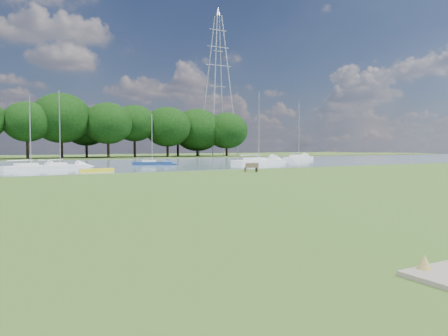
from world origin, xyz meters
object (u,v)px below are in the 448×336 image
sailboat_4 (298,157)px  riverbank_bench (251,168)px  kayak (97,170)px  sailboat_5 (152,162)px  sailboat_0 (60,165)px  pylon (218,66)px  sailboat_1 (258,160)px  sailboat_2 (30,166)px

sailboat_4 → riverbank_bench: bearing=-160.2°
kayak → sailboat_5: 14.70m
sailboat_0 → sailboat_4: 42.50m
riverbank_bench → pylon: 61.66m
sailboat_0 → sailboat_5: (11.97, 3.99, -0.04)m
sailboat_0 → sailboat_4: (41.30, 10.06, 0.09)m
kayak → pylon: size_ratio=0.10×
sailboat_1 → sailboat_4: 17.36m
kayak → sailboat_2: sailboat_2 is taller
sailboat_4 → sailboat_0: bearing=170.2°
riverbank_bench → sailboat_4: size_ratio=0.15×
pylon → sailboat_2: 62.13m
sailboat_1 → pylon: bearing=61.3°
riverbank_bench → sailboat_4: bearing=47.5°
kayak → sailboat_0: 7.42m
kayak → sailboat_2: (-5.29, 6.35, 0.28)m
pylon → sailboat_4: (0.46, -28.25, -20.27)m
riverbank_bench → sailboat_2: (-18.62, 13.42, 0.04)m
riverbank_bench → sailboat_5: (-3.63, 18.11, -0.00)m
pylon → sailboat_2: size_ratio=4.36×
riverbank_bench → kayak: (-13.33, 7.07, -0.24)m
pylon → sailboat_0: 59.58m
sailboat_0 → sailboat_4: sailboat_4 is taller
sailboat_2 → sailboat_5: sailboat_2 is taller
sailboat_0 → sailboat_2: (-3.02, -0.71, -0.00)m
sailboat_0 → pylon: bearing=31.8°
sailboat_2 → sailboat_4: bearing=-3.4°
kayak → pylon: pylon is taller
sailboat_0 → sailboat_2: sailboat_0 is taller
sailboat_2 → riverbank_bench: bearing=-52.8°
sailboat_2 → kayak: bearing=-67.2°
kayak → sailboat_0: sailboat_0 is taller
kayak → sailboat_4: sailboat_4 is taller
pylon → sailboat_2: pylon is taller
sailboat_2 → sailboat_4: (44.32, 10.77, 0.10)m
sailboat_0 → sailboat_1: bearing=-9.5°
kayak → sailboat_1: sailboat_1 is taller
sailboat_2 → sailboat_5: bearing=0.4°
sailboat_4 → sailboat_5: bearing=168.2°
kayak → sailboat_0: (-2.27, 7.06, 0.28)m
riverbank_bench → sailboat_1: bearing=58.1°
riverbank_bench → sailboat_5: 18.47m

